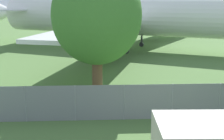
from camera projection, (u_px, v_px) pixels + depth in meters
perimeter_fence at (124, 102)px, 16.29m from camera, size 56.07×0.07×1.91m
airplane at (147, 16)px, 36.90m from camera, size 46.48×37.76×13.83m
tree_near_hangar at (97, 16)px, 18.11m from camera, size 5.27×5.27×8.19m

